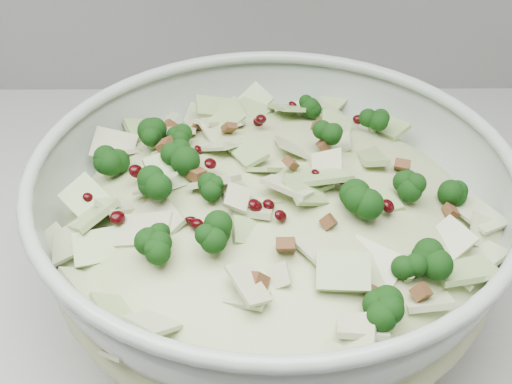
% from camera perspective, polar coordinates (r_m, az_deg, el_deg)
% --- Properties ---
extents(mixing_bowl, '(0.46, 0.46, 0.15)m').
position_cam_1_polar(mixing_bowl, '(0.57, 1.36, -3.60)').
color(mixing_bowl, '#A3B4A6').
rests_on(mixing_bowl, counter).
extents(salad, '(0.46, 0.46, 0.15)m').
position_cam_1_polar(salad, '(0.55, 1.39, -1.73)').
color(salad, '#B2C386').
rests_on(salad, mixing_bowl).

